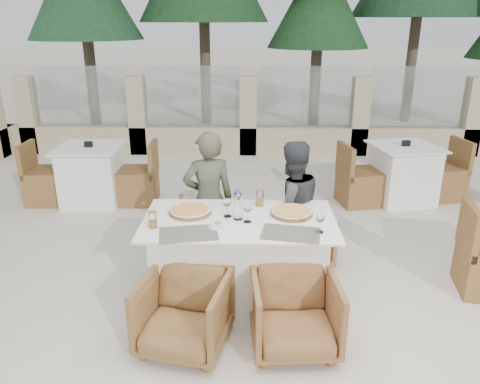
{
  "coord_description": "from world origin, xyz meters",
  "views": [
    {
      "loc": [
        0.02,
        -3.58,
        2.33
      ],
      "look_at": [
        -0.06,
        0.29,
        0.9
      ],
      "focal_mm": 35.0,
      "sensor_mm": 36.0,
      "label": 1
    }
  ],
  "objects_px": {
    "wine_glass_near": "(248,212)",
    "diner_left": "(209,200)",
    "pizza_right": "(292,212)",
    "beer_glass_left": "(153,220)",
    "bg_table_a": "(92,175)",
    "wine_glass_corner": "(320,222)",
    "diner_right": "(291,208)",
    "wine_glass_centre": "(227,206)",
    "dining_table": "(239,260)",
    "armchair_far_left": "(212,229)",
    "beer_glass_right": "(260,198)",
    "olive_dish": "(218,225)",
    "pizza_left": "(190,211)",
    "water_bottle": "(238,204)",
    "bg_table_b": "(402,174)",
    "armchair_near_right": "(294,313)",
    "armchair_far_right": "(298,238)",
    "armchair_near_left": "(184,313)"
  },
  "relations": [
    {
      "from": "wine_glass_near",
      "to": "diner_left",
      "type": "xyz_separation_m",
      "value": [
        -0.38,
        0.73,
        -0.18
      ]
    },
    {
      "from": "pizza_right",
      "to": "wine_glass_near",
      "type": "relative_size",
      "value": 1.94
    },
    {
      "from": "beer_glass_left",
      "to": "bg_table_a",
      "type": "xyz_separation_m",
      "value": [
        -1.33,
        2.49,
        -0.45
      ]
    },
    {
      "from": "wine_glass_corner",
      "to": "beer_glass_left",
      "type": "distance_m",
      "value": 1.31
    },
    {
      "from": "diner_right",
      "to": "wine_glass_corner",
      "type": "bearing_deg",
      "value": 79.01
    },
    {
      "from": "wine_glass_centre",
      "to": "wine_glass_near",
      "type": "relative_size",
      "value": 1.0
    },
    {
      "from": "dining_table",
      "to": "wine_glass_centre",
      "type": "relative_size",
      "value": 8.7
    },
    {
      "from": "pizza_right",
      "to": "wine_glass_centre",
      "type": "relative_size",
      "value": 1.94
    },
    {
      "from": "diner_right",
      "to": "armchair_far_left",
      "type": "bearing_deg",
      "value": -40.97
    },
    {
      "from": "dining_table",
      "to": "wine_glass_near",
      "type": "height_order",
      "value": "wine_glass_near"
    },
    {
      "from": "bg_table_a",
      "to": "beer_glass_right",
      "type": "bearing_deg",
      "value": -44.15
    },
    {
      "from": "pizza_right",
      "to": "wine_glass_corner",
      "type": "bearing_deg",
      "value": -61.68
    },
    {
      "from": "olive_dish",
      "to": "armchair_far_left",
      "type": "xyz_separation_m",
      "value": [
        -0.13,
        0.95,
        -0.48
      ]
    },
    {
      "from": "pizza_left",
      "to": "water_bottle",
      "type": "distance_m",
      "value": 0.44
    },
    {
      "from": "pizza_left",
      "to": "water_bottle",
      "type": "xyz_separation_m",
      "value": [
        0.41,
        -0.11,
        0.11
      ]
    },
    {
      "from": "water_bottle",
      "to": "diner_right",
      "type": "relative_size",
      "value": 0.2
    },
    {
      "from": "diner_left",
      "to": "bg_table_b",
      "type": "height_order",
      "value": "diner_left"
    },
    {
      "from": "diner_right",
      "to": "wine_glass_near",
      "type": "bearing_deg",
      "value": 32.75
    },
    {
      "from": "water_bottle",
      "to": "bg_table_a",
      "type": "relative_size",
      "value": 0.16
    },
    {
      "from": "pizza_right",
      "to": "diner_left",
      "type": "xyz_separation_m",
      "value": [
        -0.76,
        0.57,
        -0.11
      ]
    },
    {
      "from": "pizza_left",
      "to": "pizza_right",
      "type": "relative_size",
      "value": 1.01
    },
    {
      "from": "dining_table",
      "to": "beer_glass_left",
      "type": "bearing_deg",
      "value": -165.15
    },
    {
      "from": "beer_glass_right",
      "to": "diner_left",
      "type": "height_order",
      "value": "diner_left"
    },
    {
      "from": "wine_glass_near",
      "to": "diner_left",
      "type": "bearing_deg",
      "value": 117.57
    },
    {
      "from": "pizza_left",
      "to": "wine_glass_corner",
      "type": "distance_m",
      "value": 1.11
    },
    {
      "from": "bg_table_b",
      "to": "water_bottle",
      "type": "bearing_deg",
      "value": -142.89
    },
    {
      "from": "wine_glass_corner",
      "to": "pizza_right",
      "type": "bearing_deg",
      "value": 118.32
    },
    {
      "from": "armchair_near_right",
      "to": "pizza_right",
      "type": "bearing_deg",
      "value": 84.34
    },
    {
      "from": "beer_glass_right",
      "to": "armchair_far_right",
      "type": "bearing_deg",
      "value": 42.53
    },
    {
      "from": "beer_glass_right",
      "to": "diner_left",
      "type": "relative_size",
      "value": 0.11
    },
    {
      "from": "pizza_left",
      "to": "bg_table_b",
      "type": "relative_size",
      "value": 0.22
    },
    {
      "from": "beer_glass_right",
      "to": "armchair_near_right",
      "type": "height_order",
      "value": "beer_glass_right"
    },
    {
      "from": "beer_glass_right",
      "to": "armchair_near_right",
      "type": "relative_size",
      "value": 0.22
    },
    {
      "from": "wine_glass_corner",
      "to": "armchair_far_right",
      "type": "height_order",
      "value": "wine_glass_corner"
    },
    {
      "from": "pizza_left",
      "to": "armchair_near_right",
      "type": "xyz_separation_m",
      "value": [
        0.84,
        -0.74,
        -0.5
      ]
    },
    {
      "from": "beer_glass_left",
      "to": "armchair_near_left",
      "type": "bearing_deg",
      "value": -58.02
    },
    {
      "from": "beer_glass_left",
      "to": "diner_right",
      "type": "distance_m",
      "value": 1.37
    },
    {
      "from": "pizza_left",
      "to": "armchair_far_left",
      "type": "xyz_separation_m",
      "value": [
        0.12,
        0.67,
        -0.49
      ]
    },
    {
      "from": "armchair_far_right",
      "to": "diner_left",
      "type": "bearing_deg",
      "value": -14.21
    },
    {
      "from": "armchair_near_right",
      "to": "wine_glass_corner",
      "type": "bearing_deg",
      "value": 57.23
    },
    {
      "from": "dining_table",
      "to": "beer_glass_right",
      "type": "bearing_deg",
      "value": 59.88
    },
    {
      "from": "beer_glass_left",
      "to": "olive_dish",
      "type": "distance_m",
      "value": 0.52
    },
    {
      "from": "beer_glass_right",
      "to": "bg_table_a",
      "type": "distance_m",
      "value": 3.01
    },
    {
      "from": "diner_right",
      "to": "pizza_left",
      "type": "bearing_deg",
      "value": 2.29
    },
    {
      "from": "armchair_far_left",
      "to": "pizza_left",
      "type": "bearing_deg",
      "value": 72.48
    },
    {
      "from": "armchair_near_left",
      "to": "beer_glass_left",
      "type": "bearing_deg",
      "value": 134.49
    },
    {
      "from": "pizza_right",
      "to": "diner_right",
      "type": "relative_size",
      "value": 0.27
    },
    {
      "from": "wine_glass_near",
      "to": "armchair_far_left",
      "type": "height_order",
      "value": "wine_glass_near"
    },
    {
      "from": "pizza_right",
      "to": "beer_glass_right",
      "type": "height_order",
      "value": "beer_glass_right"
    },
    {
      "from": "olive_dish",
      "to": "diner_right",
      "type": "xyz_separation_m",
      "value": [
        0.64,
        0.69,
        -0.14
      ]
    }
  ]
}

